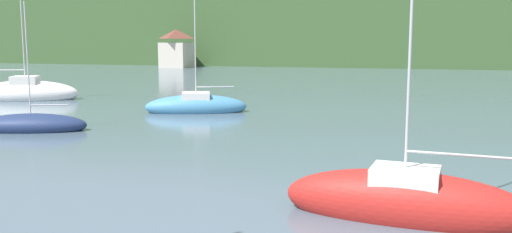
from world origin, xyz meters
name	(u,v)px	position (x,y,z in m)	size (l,w,h in m)	color
wooded_hillside	(421,23)	(7.91, 135.92, 8.22)	(352.00, 52.98, 51.62)	#38562D
shore_building_west	(176,49)	(-32.60, 99.57, 3.15)	(4.72, 5.23, 6.46)	beige
sailboat_far_1	(196,106)	(-7.55, 46.16, 0.41)	(6.99, 4.37, 8.55)	teal
sailboat_mid_5	(404,202)	(5.97, 27.42, 0.46)	(6.71, 2.41, 9.29)	red
sailboat_mid_7	(31,125)	(-13.11, 36.86, 0.29)	(6.10, 3.70, 7.06)	navy
sailboat_far_9	(26,93)	(-23.40, 49.47, 0.55)	(8.49, 5.66, 12.66)	white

